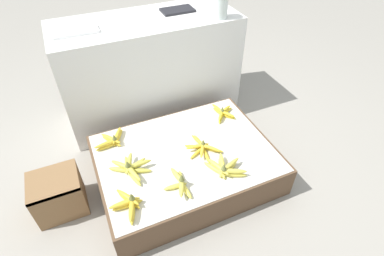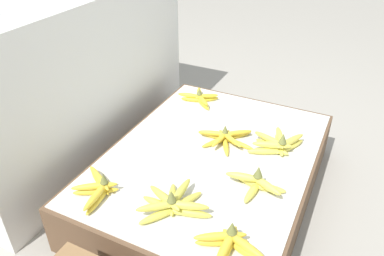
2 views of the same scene
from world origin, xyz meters
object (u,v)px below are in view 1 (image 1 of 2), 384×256
(banana_bunch_front_midleft, at_px, (180,183))
(banana_bunch_back_right, at_px, (223,113))
(banana_bunch_middle_left, at_px, (131,168))
(banana_bunch_middle_midright, at_px, (202,147))
(banana_bunch_back_left, at_px, (112,140))
(wooden_crate, at_px, (58,194))
(glass_jar, at_px, (220,6))
(foam_tray_white, at_px, (76,31))
(banana_bunch_front_left, at_px, (129,204))
(banana_bunch_front_midright, at_px, (225,168))

(banana_bunch_front_midleft, xyz_separation_m, banana_bunch_back_right, (0.54, 0.48, -0.01))
(banana_bunch_middle_left, relative_size, banana_bunch_middle_midright, 0.98)
(banana_bunch_back_left, xyz_separation_m, banana_bunch_back_right, (0.81, -0.03, -0.00))
(wooden_crate, bearing_deg, glass_jar, 22.07)
(banana_bunch_front_midleft, relative_size, foam_tray_white, 0.81)
(banana_bunch_front_left, distance_m, banana_bunch_front_midleft, 0.30)
(foam_tray_white, bearing_deg, banana_bunch_middle_midright, -55.11)
(banana_bunch_front_midleft, relative_size, banana_bunch_front_midright, 1.07)
(banana_bunch_front_midleft, relative_size, banana_bunch_middle_left, 0.87)
(banana_bunch_front_midright, xyz_separation_m, banana_bunch_middle_left, (-0.52, 0.23, -0.00))
(banana_bunch_middle_midright, relative_size, banana_bunch_back_left, 1.22)
(banana_bunch_middle_left, bearing_deg, banana_bunch_front_left, -107.21)
(banana_bunch_front_midleft, bearing_deg, banana_bunch_back_right, 41.91)
(glass_jar, xyz_separation_m, foam_tray_white, (-0.98, 0.16, -0.07))
(banana_bunch_front_left, xyz_separation_m, banana_bunch_middle_left, (0.08, 0.24, -0.00))
(banana_bunch_back_right, bearing_deg, banana_bunch_front_left, -149.36)
(banana_bunch_middle_left, height_order, foam_tray_white, foam_tray_white)
(banana_bunch_front_left, bearing_deg, foam_tray_white, 90.33)
(banana_bunch_front_midleft, xyz_separation_m, foam_tray_white, (-0.31, 1.01, 0.56))
(wooden_crate, distance_m, glass_jar, 1.63)
(banana_bunch_front_midleft, bearing_deg, banana_bunch_front_midright, -1.03)
(banana_bunch_front_midright, distance_m, banana_bunch_back_left, 0.77)
(banana_bunch_back_right, bearing_deg, wooden_crate, -171.92)
(banana_bunch_middle_left, height_order, banana_bunch_back_left, banana_bunch_middle_left)
(banana_bunch_back_left, bearing_deg, banana_bunch_back_right, -2.46)
(banana_bunch_middle_left, bearing_deg, banana_bunch_front_midleft, -44.87)
(glass_jar, bearing_deg, wooden_crate, -157.93)
(glass_jar, bearing_deg, banana_bunch_front_left, -138.15)
(wooden_crate, xyz_separation_m, banana_bunch_front_left, (0.37, -0.33, 0.12))
(banana_bunch_middle_left, xyz_separation_m, banana_bunch_back_left, (-0.05, 0.29, -0.00))
(banana_bunch_front_midleft, distance_m, banana_bunch_back_right, 0.72)
(banana_bunch_front_left, relative_size, foam_tray_white, 0.84)
(banana_bunch_middle_midright, bearing_deg, banana_bunch_back_left, 150.13)
(banana_bunch_back_right, xyz_separation_m, glass_jar, (0.13, 0.37, 0.64))
(banana_bunch_back_left, height_order, foam_tray_white, foam_tray_white)
(banana_bunch_front_left, height_order, foam_tray_white, foam_tray_white)
(banana_bunch_back_left, distance_m, glass_jar, 1.19)
(glass_jar, relative_size, foam_tray_white, 0.57)
(banana_bunch_middle_left, relative_size, banana_bunch_back_left, 1.20)
(glass_jar, bearing_deg, banana_bunch_front_midleft, -128.00)
(banana_bunch_middle_midright, distance_m, banana_bunch_back_right, 0.40)
(banana_bunch_back_left, xyz_separation_m, foam_tray_white, (-0.03, 0.49, 0.56))
(banana_bunch_front_midright, distance_m, banana_bunch_middle_midright, 0.23)
(glass_jar, bearing_deg, banana_bunch_middle_midright, -123.70)
(banana_bunch_front_midleft, distance_m, banana_bunch_middle_midright, 0.33)
(wooden_crate, bearing_deg, foam_tray_white, 62.76)
(banana_bunch_back_left, bearing_deg, banana_bunch_middle_midright, -29.87)
(banana_bunch_front_midright, height_order, banana_bunch_middle_left, banana_bunch_front_midright)
(banana_bunch_front_midright, distance_m, foam_tray_white, 1.30)
(wooden_crate, xyz_separation_m, banana_bunch_back_right, (1.21, 0.17, 0.12))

